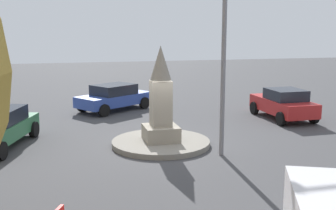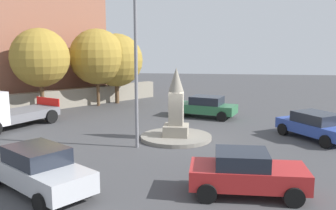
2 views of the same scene
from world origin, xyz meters
TOP-DOWN VIEW (x-y plane):
  - ground_plane at (0.00, 0.00)m, footprint 80.00×80.00m
  - traffic_island at (0.00, 0.00)m, footprint 3.70×3.70m
  - monument at (0.00, 0.00)m, footprint 1.26×1.26m
  - streetlamp at (-1.76, 1.70)m, footprint 3.80×0.28m
  - car_blue_waiting at (0.87, -7.20)m, footprint 4.34×3.72m
  - car_red_near_island at (-6.86, -3.05)m, footprint 1.94×3.83m

SIDE VIEW (x-z plane):
  - ground_plane at x=0.00m, z-range 0.00..0.00m
  - traffic_island at x=0.00m, z-range 0.00..0.20m
  - car_blue_waiting at x=0.87m, z-range 0.04..1.45m
  - car_red_near_island at x=-6.86m, z-range 0.02..1.50m
  - monument at x=0.00m, z-range -0.08..3.48m
  - streetlamp at x=-1.76m, z-range 0.86..9.68m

